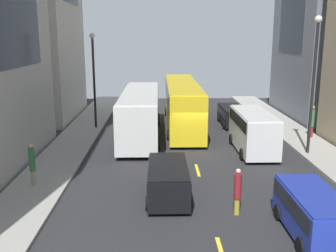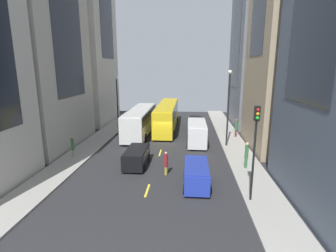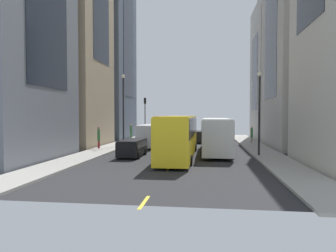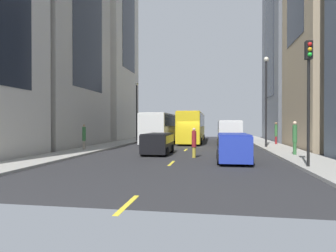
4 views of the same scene
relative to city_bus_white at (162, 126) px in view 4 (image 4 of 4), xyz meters
The scene contains 24 objects.
ground_plane 5.23m from the city_bus_white, 44.07° to the right, with size 42.94×42.94×0.00m, color #28282B.
sidewalk_west 6.01m from the city_bus_white, 143.83° to the right, with size 2.82×44.00×0.15m, color #9E9B93.
sidewalk_east 12.16m from the city_bus_white, 16.24° to the right, with size 2.82×44.00×0.15m, color #9E9B93.
lane_stripe_0 24.68m from the city_bus_white, 81.90° to the right, with size 0.16×2.00×0.01m, color yellow.
lane_stripe_1 16.45m from the city_bus_white, 77.74° to the right, with size 0.16×2.00×0.01m, color yellow.
lane_stripe_2 8.55m from the city_bus_white, 65.35° to the right, with size 0.16×2.00×0.01m, color yellow.
lane_stripe_3 4.09m from the city_bus_white, 13.67° to the left, with size 0.16×2.00×0.01m, color yellow.
lane_stripe_4 10.07m from the city_bus_white, 69.43° to the left, with size 0.16×2.00×0.01m, color yellow.
lane_stripe_5 18.09m from the city_bus_white, 78.88° to the left, with size 0.16×2.00×0.01m, color yellow.
building_west_1 15.24m from the city_bus_white, 148.12° to the right, with size 6.54×11.74×24.87m.
building_east_2 22.17m from the city_bus_white, 22.82° to the left, with size 9.36×11.09×25.89m.
city_bus_white is the anchor object (origin of this frame).
streetcar_yellow 4.73m from the city_bus_white, 46.43° to the left, with size 2.70×14.26×3.59m.
delivery_van_white 8.38m from the city_bus_white, 28.83° to the right, with size 2.25×5.70×2.58m.
car_blue_0 16.47m from the city_bus_white, 64.78° to the right, with size 1.92×4.21×1.68m.
car_black_1 11.44m from the city_bus_white, 81.16° to the right, with size 1.97×4.16×1.55m.
car_black_2 8.37m from the city_bus_white, 26.49° to the left, with size 1.94×4.51×1.51m.
pedestrian_waiting_curb 11.00m from the city_bus_white, 115.86° to the right, with size 0.29×0.29×2.07m.
pedestrian_crossing_near 12.34m from the city_bus_white, ahead, with size 0.29×0.29×2.29m.
pedestrian_walking_far 13.86m from the city_bus_white, 70.73° to the right, with size 0.31×0.31×1.99m.
pedestrian_crossing_mid 16.11m from the city_bus_white, 45.07° to the right, with size 0.30×0.30×2.30m.
traffic_light_near_corner 20.13m from the city_bus_white, 58.25° to the right, with size 0.32×0.44×6.23m.
streetlamp_near 5.15m from the city_bus_white, 146.05° to the left, with size 0.44×0.44×7.34m.
streetlamp_far 12.07m from the city_bus_white, 24.47° to the right, with size 0.44×0.44×8.26m.
Camera 4 is at (2.39, -28.65, 2.28)m, focal length 30.34 mm.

